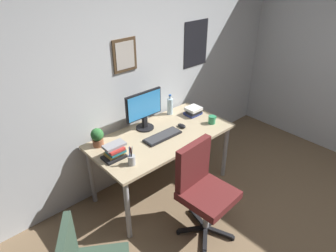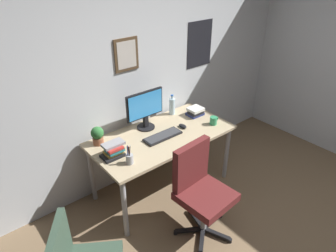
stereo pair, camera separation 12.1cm
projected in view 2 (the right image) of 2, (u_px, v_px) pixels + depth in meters
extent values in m
cube|color=silver|center=(149.00, 69.00, 3.40)|extent=(4.40, 0.08, 2.60)
cube|color=#4C3823|center=(126.00, 55.00, 3.08)|extent=(0.28, 0.02, 0.34)
cube|color=beige|center=(127.00, 55.00, 3.08)|extent=(0.22, 0.00, 0.28)
cube|color=black|center=(200.00, 44.00, 3.70)|extent=(0.40, 0.01, 0.56)
cube|color=tan|center=(162.00, 136.00, 3.27)|extent=(1.55, 0.79, 0.03)
cylinder|color=#9EA0A5|center=(125.00, 209.00, 2.83)|extent=(0.05, 0.05, 0.70)
cylinder|color=#9EA0A5|center=(227.00, 153.00, 3.62)|extent=(0.05, 0.05, 0.70)
cylinder|color=#9EA0A5|center=(92.00, 174.00, 3.28)|extent=(0.05, 0.05, 0.70)
cylinder|color=#9EA0A5|center=(189.00, 131.00, 4.07)|extent=(0.05, 0.05, 0.70)
cube|color=#591E1E|center=(206.00, 197.00, 2.81)|extent=(0.49, 0.49, 0.08)
cube|color=#591E1E|center=(191.00, 164.00, 2.81)|extent=(0.42, 0.10, 0.45)
cylinder|color=#9EA0A5|center=(204.00, 216.00, 2.94)|extent=(0.06, 0.06, 0.42)
cube|color=black|center=(212.00, 221.00, 3.11)|extent=(0.28, 0.06, 0.03)
cylinder|color=black|center=(220.00, 215.00, 3.20)|extent=(0.04, 0.04, 0.04)
cube|color=black|center=(196.00, 219.00, 3.13)|extent=(0.11, 0.28, 0.03)
cylinder|color=black|center=(190.00, 211.00, 3.25)|extent=(0.04, 0.04, 0.04)
cube|color=black|center=(189.00, 230.00, 3.01)|extent=(0.26, 0.18, 0.03)
cylinder|color=black|center=(176.00, 232.00, 3.00)|extent=(0.04, 0.04, 0.04)
cube|color=black|center=(202.00, 240.00, 2.90)|extent=(0.24, 0.21, 0.03)
cube|color=black|center=(216.00, 234.00, 2.97)|extent=(0.14, 0.27, 0.03)
cylinder|color=black|center=(230.00, 241.00, 2.92)|extent=(0.04, 0.04, 0.04)
cube|color=#334738|center=(60.00, 250.00, 2.05)|extent=(0.26, 0.36, 0.40)
cylinder|color=black|center=(146.00, 127.00, 3.39)|extent=(0.20, 0.20, 0.01)
cube|color=black|center=(146.00, 122.00, 3.35)|extent=(0.05, 0.04, 0.12)
cube|color=black|center=(145.00, 104.00, 3.25)|extent=(0.46, 0.02, 0.30)
cube|color=#338CD8|center=(146.00, 105.00, 3.24)|extent=(0.43, 0.00, 0.27)
cube|color=black|center=(163.00, 136.00, 3.21)|extent=(0.43, 0.15, 0.02)
cube|color=#38383A|center=(163.00, 135.00, 3.20)|extent=(0.41, 0.13, 0.00)
ellipsoid|color=black|center=(183.00, 126.00, 3.38)|extent=(0.06, 0.11, 0.04)
cylinder|color=silver|center=(172.00, 106.00, 3.63)|extent=(0.07, 0.07, 0.20)
cylinder|color=silver|center=(172.00, 97.00, 3.57)|extent=(0.03, 0.03, 0.04)
cylinder|color=#2659B2|center=(172.00, 95.00, 3.56)|extent=(0.03, 0.03, 0.01)
cylinder|color=#2D8C59|center=(213.00, 121.00, 3.43)|extent=(0.08, 0.08, 0.09)
torus|color=#2D8C59|center=(217.00, 119.00, 3.46)|extent=(0.05, 0.01, 0.05)
cylinder|color=brown|center=(98.00, 141.00, 3.08)|extent=(0.11, 0.11, 0.07)
sphere|color=#2D6B33|center=(97.00, 133.00, 3.04)|extent=(0.13, 0.13, 0.13)
ellipsoid|color=#287A38|center=(93.00, 131.00, 3.03)|extent=(0.07, 0.08, 0.02)
ellipsoid|color=#287A38|center=(99.00, 131.00, 3.07)|extent=(0.07, 0.08, 0.02)
ellipsoid|color=#287A38|center=(96.00, 134.00, 3.00)|extent=(0.08, 0.07, 0.02)
cylinder|color=#9EA0A5|center=(130.00, 159.00, 2.79)|extent=(0.07, 0.07, 0.09)
cylinder|color=#263FBF|center=(128.00, 152.00, 2.75)|extent=(0.01, 0.01, 0.13)
cylinder|color=red|center=(129.00, 152.00, 2.74)|extent=(0.01, 0.01, 0.13)
cylinder|color=black|center=(129.00, 153.00, 2.74)|extent=(0.01, 0.01, 0.13)
cylinder|color=#9EA0A5|center=(130.00, 151.00, 2.75)|extent=(0.01, 0.03, 0.14)
cylinder|color=#9EA0A5|center=(129.00, 152.00, 2.74)|extent=(0.01, 0.02, 0.14)
cube|color=black|center=(113.00, 155.00, 2.90)|extent=(0.21, 0.15, 0.02)
cube|color=gold|center=(113.00, 152.00, 2.90)|extent=(0.17, 0.12, 0.03)
cube|color=#26727A|center=(115.00, 150.00, 2.87)|extent=(0.16, 0.13, 0.03)
cube|color=#B22D28|center=(113.00, 147.00, 2.86)|extent=(0.16, 0.16, 0.02)
cube|color=gray|center=(113.00, 144.00, 2.86)|extent=(0.21, 0.12, 0.03)
cube|color=navy|center=(195.00, 114.00, 3.65)|extent=(0.19, 0.15, 0.03)
cube|color=black|center=(196.00, 112.00, 3.61)|extent=(0.17, 0.12, 0.03)
cube|color=silver|center=(195.00, 109.00, 3.61)|extent=(0.17, 0.16, 0.03)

